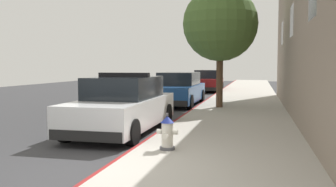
# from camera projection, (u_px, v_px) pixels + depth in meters

# --- Properties ---
(ground_plane) EXTENTS (30.49, 60.00, 0.20)m
(ground_plane) POSITION_uv_depth(u_px,v_px,m) (108.00, 109.00, 17.07)
(ground_plane) COLOR #353538
(sidewalk_pavement) EXTENTS (3.60, 60.00, 0.14)m
(sidewalk_pavement) POSITION_uv_depth(u_px,v_px,m) (240.00, 108.00, 15.65)
(sidewalk_pavement) COLOR #ADA89E
(sidewalk_pavement) RESTS_ON ground
(curb_painted_edge) EXTENTS (0.08, 60.00, 0.14)m
(curb_painted_edge) POSITION_uv_depth(u_px,v_px,m) (197.00, 107.00, 16.08)
(curb_painted_edge) COLOR maroon
(curb_painted_edge) RESTS_ON ground
(police_cruiser) EXTENTS (1.94, 4.84, 1.68)m
(police_cruiser) POSITION_uv_depth(u_px,v_px,m) (124.00, 106.00, 10.52)
(police_cruiser) COLOR white
(police_cruiser) RESTS_ON ground
(parked_car_silver_ahead) EXTENTS (1.94, 4.84, 1.56)m
(parked_car_silver_ahead) POSITION_uv_depth(u_px,v_px,m) (179.00, 89.00, 17.70)
(parked_car_silver_ahead) COLOR navy
(parked_car_silver_ahead) RESTS_ON ground
(parked_car_dark_far) EXTENTS (1.94, 4.84, 1.56)m
(parked_car_dark_far) POSITION_uv_depth(u_px,v_px,m) (208.00, 81.00, 27.03)
(parked_car_dark_far) COLOR maroon
(parked_car_dark_far) RESTS_ON ground
(fire_hydrant) EXTENTS (0.44, 0.40, 0.76)m
(fire_hydrant) POSITION_uv_depth(u_px,v_px,m) (167.00, 133.00, 7.64)
(fire_hydrant) COLOR #4C4C51
(fire_hydrant) RESTS_ON sidewalk_pavement
(street_tree) EXTENTS (3.09, 3.09, 5.00)m
(street_tree) POSITION_uv_depth(u_px,v_px,m) (220.00, 24.00, 15.25)
(street_tree) COLOR brown
(street_tree) RESTS_ON sidewalk_pavement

